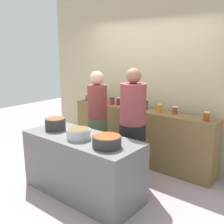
{
  "coord_description": "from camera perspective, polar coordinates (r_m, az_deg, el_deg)",
  "views": [
    {
      "loc": [
        2.44,
        -2.66,
        1.98
      ],
      "look_at": [
        0.0,
        0.35,
        1.05
      ],
      "focal_mm": 42.53,
      "sensor_mm": 36.0,
      "label": 1
    }
  ],
  "objects": [
    {
      "name": "preserve_jar_3",
      "position": [
        4.97,
        -1.58,
        2.51
      ],
      "size": [
        0.07,
        0.07,
        0.13
      ],
      "color": "gold",
      "rests_on": "display_shelf"
    },
    {
      "name": "preserve_jar_5",
      "position": [
        4.88,
        1.47,
        2.34
      ],
      "size": [
        0.08,
        0.08,
        0.14
      ],
      "color": "#571A45",
      "rests_on": "display_shelf"
    },
    {
      "name": "display_shelf",
      "position": [
        4.72,
        5.76,
        -5.05
      ],
      "size": [
        2.7,
        0.36,
        0.97
      ],
      "primitive_type": "cube",
      "color": "brown",
      "rests_on": "ground"
    },
    {
      "name": "prep_table",
      "position": [
        3.73,
        -6.42,
        -11.35
      ],
      "size": [
        1.7,
        0.7,
        0.83
      ],
      "primitive_type": "cube",
      "color": "slate",
      "rests_on": "ground"
    },
    {
      "name": "preserve_jar_4",
      "position": [
        4.92,
        0.01,
        2.34
      ],
      "size": [
        0.09,
        0.09,
        0.12
      ],
      "color": "red",
      "rests_on": "display_shelf"
    },
    {
      "name": "preserve_jar_8",
      "position": [
        4.56,
        7.21,
        1.48
      ],
      "size": [
        0.09,
        0.09,
        0.15
      ],
      "color": "#3A4737",
      "rests_on": "display_shelf"
    },
    {
      "name": "cooking_pot_right",
      "position": [
        3.17,
        -1.12,
        -6.37
      ],
      "size": [
        0.35,
        0.35,
        0.14
      ],
      "color": "#2D2D2D",
      "rests_on": "prep_table"
    },
    {
      "name": "preserve_jar_2",
      "position": [
        5.1,
        -2.32,
        2.69
      ],
      "size": [
        0.08,
        0.08,
        0.12
      ],
      "color": "orange",
      "rests_on": "display_shelf"
    },
    {
      "name": "ground",
      "position": [
        4.11,
        -3.18,
        -15.29
      ],
      "size": [
        12.0,
        12.0,
        0.0
      ],
      "primitive_type": "plane",
      "color": "#A18E93"
    },
    {
      "name": "preserve_jar_7",
      "position": [
        4.64,
        6.03,
        1.68
      ],
      "size": [
        0.08,
        0.08,
        0.14
      ],
      "color": "gold",
      "rests_on": "display_shelf"
    },
    {
      "name": "storefront_wall",
      "position": [
        4.8,
        8.37,
        7.63
      ],
      "size": [
        4.8,
        0.12,
        3.0
      ],
      "primitive_type": "cube",
      "color": "tan",
      "rests_on": "ground"
    },
    {
      "name": "cooking_pot_left",
      "position": [
        3.92,
        -12.07,
        -2.55
      ],
      "size": [
        0.29,
        0.29,
        0.17
      ],
      "color": "#2D2D2D",
      "rests_on": "prep_table"
    },
    {
      "name": "cooking_pot_center",
      "position": [
        3.49,
        -7.2,
        -4.67
      ],
      "size": [
        0.31,
        0.31,
        0.14
      ],
      "color": "#B7B7BC",
      "rests_on": "prep_table"
    },
    {
      "name": "preserve_jar_9",
      "position": [
        4.38,
        10.18,
        0.83
      ],
      "size": [
        0.08,
        0.08,
        0.14
      ],
      "color": "orange",
      "rests_on": "display_shelf"
    },
    {
      "name": "cook_in_cap",
      "position": [
        3.83,
        4.42,
        -4.83
      ],
      "size": [
        0.38,
        0.38,
        1.72
      ],
      "color": "black",
      "rests_on": "ground"
    },
    {
      "name": "preserve_jar_10",
      "position": [
        4.32,
        13.35,
        0.39
      ],
      "size": [
        0.08,
        0.08,
        0.12
      ],
      "color": "#943921",
      "rests_on": "display_shelf"
    },
    {
      "name": "preserve_jar_6",
      "position": [
        4.64,
        4.12,
        1.65
      ],
      "size": [
        0.09,
        0.09,
        0.13
      ],
      "color": "olive",
      "rests_on": "display_shelf"
    },
    {
      "name": "preserve_jar_1",
      "position": [
        5.17,
        -3.4,
        2.92
      ],
      "size": [
        0.07,
        0.07,
        0.13
      ],
      "color": "#629636",
      "rests_on": "display_shelf"
    },
    {
      "name": "cook_with_tongs",
      "position": [
        4.37,
        -3.13,
        -2.86
      ],
      "size": [
        0.33,
        0.33,
        1.64
      ],
      "color": "#506443",
      "rests_on": "ground"
    },
    {
      "name": "preserve_jar_0",
      "position": [
        5.3,
        -5.29,
        3.1
      ],
      "size": [
        0.08,
        0.08,
        0.12
      ],
      "color": "#32451F",
      "rests_on": "display_shelf"
    },
    {
      "name": "preserve_jar_11",
      "position": [
        4.02,
        19.66,
        -0.89
      ],
      "size": [
        0.09,
        0.09,
        0.14
      ],
      "color": "#8A3C14",
      "rests_on": "display_shelf"
    }
  ]
}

